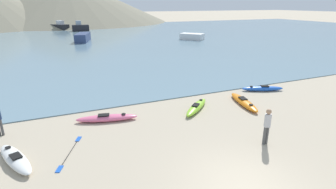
{
  "coord_description": "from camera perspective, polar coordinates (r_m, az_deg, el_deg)",
  "views": [
    {
      "loc": [
        -5.38,
        -5.88,
        5.98
      ],
      "look_at": [
        0.82,
        8.59,
        0.5
      ],
      "focal_mm": 28.0,
      "sensor_mm": 36.0,
      "label": 1
    }
  ],
  "objects": [
    {
      "name": "ground_plane",
      "position": [
        9.96,
        16.16,
        -18.58
      ],
      "size": [
        400.0,
        400.0,
        0.0
      ],
      "primitive_type": "plane",
      "color": "tan"
    },
    {
      "name": "bay_water",
      "position": [
        50.45,
        -17.29,
        11.59
      ],
      "size": [
        160.0,
        70.0,
        0.06
      ],
      "primitive_type": "cube",
      "color": "slate",
      "rests_on": "ground_plane"
    },
    {
      "name": "far_hill_right",
      "position": [
        98.71,
        -21.0,
        18.73
      ],
      "size": [
        65.35,
        65.35,
        14.41
      ],
      "primitive_type": "cone",
      "color": "gray",
      "rests_on": "ground_plane"
    },
    {
      "name": "kayak_on_sand_0",
      "position": [
        12.24,
        -30.29,
        -11.99
      ],
      "size": [
        1.75,
        2.95,
        0.4
      ],
      "color": "white",
      "rests_on": "ground_plane"
    },
    {
      "name": "kayak_on_sand_1",
      "position": [
        15.64,
        6.21,
        -2.72
      ],
      "size": [
        2.63,
        2.44,
        0.39
      ],
      "color": "#8CCC2D",
      "rests_on": "ground_plane"
    },
    {
      "name": "kayak_on_sand_2",
      "position": [
        20.11,
        19.86,
        1.24
      ],
      "size": [
        3.02,
        1.63,
        0.39
      ],
      "color": "blue",
      "rests_on": "ground_plane"
    },
    {
      "name": "kayak_on_sand_3",
      "position": [
        14.48,
        -13.14,
        -5.0
      ],
      "size": [
        3.29,
        1.4,
        0.38
      ],
      "color": "#E5668C",
      "rests_on": "ground_plane"
    },
    {
      "name": "kayak_on_sand_4",
      "position": [
        17.02,
        16.16,
        -1.55
      ],
      "size": [
        1.39,
        3.42,
        0.38
      ],
      "color": "orange",
      "rests_on": "ground_plane"
    },
    {
      "name": "person_near_foreground",
      "position": [
        12.35,
        20.78,
        -6.1
      ],
      "size": [
        0.34,
        0.27,
        1.69
      ],
      "color": "#4C4C4C",
      "rests_on": "ground_plane"
    },
    {
      "name": "moored_boat_0",
      "position": [
        64.45,
        -18.55,
        13.69
      ],
      "size": [
        3.57,
        1.97,
        2.28
      ],
      "color": "black",
      "rests_on": "bay_water"
    },
    {
      "name": "moored_boat_1",
      "position": [
        46.2,
        -18.05,
        11.74
      ],
      "size": [
        3.13,
        5.55,
        1.31
      ],
      "color": "navy",
      "rests_on": "bay_water"
    },
    {
      "name": "moored_boat_2",
      "position": [
        46.54,
        5.25,
        12.46
      ],
      "size": [
        4.05,
        4.28,
        1.04
      ],
      "color": "white",
      "rests_on": "bay_water"
    },
    {
      "name": "moored_boat_3",
      "position": [
        68.92,
        -22.59,
        13.49
      ],
      "size": [
        4.54,
        4.86,
        2.16
      ],
      "color": "black",
      "rests_on": "bay_water"
    },
    {
      "name": "loose_paddle",
      "position": [
        12.09,
        -20.58,
        -11.74
      ],
      "size": [
        1.23,
        2.64,
        0.03
      ],
      "color": "black",
      "rests_on": "ground_plane"
    }
  ]
}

